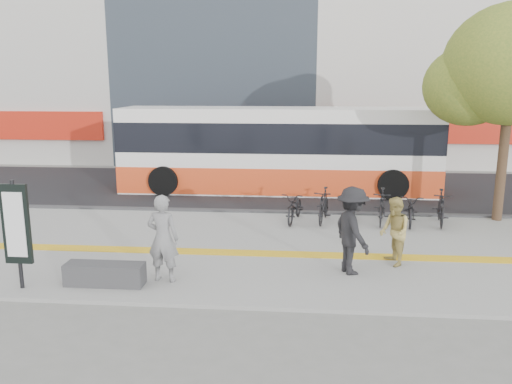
# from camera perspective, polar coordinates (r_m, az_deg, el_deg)

# --- Properties ---
(ground) EXTENTS (120.00, 120.00, 0.00)m
(ground) POSITION_cam_1_polar(r_m,az_deg,el_deg) (11.55, -1.86, -8.76)
(ground) COLOR slate
(ground) RESTS_ON ground
(sidewalk) EXTENTS (40.00, 7.00, 0.08)m
(sidewalk) POSITION_cam_1_polar(r_m,az_deg,el_deg) (12.94, -1.08, -6.24)
(sidewalk) COLOR slate
(sidewalk) RESTS_ON ground
(tactile_strip) EXTENTS (40.00, 0.45, 0.01)m
(tactile_strip) POSITION_cam_1_polar(r_m,az_deg,el_deg) (12.45, -1.32, -6.77)
(tactile_strip) COLOR gold
(tactile_strip) RESTS_ON sidewalk
(street) EXTENTS (40.00, 8.00, 0.06)m
(street) POSITION_cam_1_polar(r_m,az_deg,el_deg) (20.17, 1.15, 0.43)
(street) COLOR black
(street) RESTS_ON ground
(curb) EXTENTS (40.00, 0.25, 0.14)m
(curb) POSITION_cam_1_polar(r_m,az_deg,el_deg) (16.28, 0.21, -2.28)
(curb) COLOR #353537
(curb) RESTS_ON ground
(bench) EXTENTS (1.60, 0.45, 0.45)m
(bench) POSITION_cam_1_polar(r_m,az_deg,el_deg) (10.96, -16.43, -8.74)
(bench) COLOR #353537
(bench) RESTS_ON sidewalk
(signboard) EXTENTS (0.55, 0.10, 2.20)m
(signboard) POSITION_cam_1_polar(r_m,az_deg,el_deg) (11.07, -25.09, -3.42)
(signboard) COLOR black
(signboard) RESTS_ON sidewalk
(street_tree) EXTENTS (4.40, 3.80, 6.31)m
(street_tree) POSITION_cam_1_polar(r_m,az_deg,el_deg) (16.61, 26.32, 12.27)
(street_tree) COLOR #3D261C
(street_tree) RESTS_ON sidewalk
(bus) EXTENTS (11.73, 2.78, 3.12)m
(bus) POSITION_cam_1_polar(r_m,az_deg,el_deg) (19.40, 2.44, 4.44)
(bus) COLOR white
(bus) RESTS_ON street
(bicycle_row) EXTENTS (5.03, 1.80, 1.00)m
(bicycle_row) POSITION_cam_1_polar(r_m,az_deg,el_deg) (15.26, 12.10, -1.66)
(bicycle_row) COLOR black
(bicycle_row) RESTS_ON sidewalk
(seated_woman) EXTENTS (0.72, 0.52, 1.83)m
(seated_woman) POSITION_cam_1_polar(r_m,az_deg,el_deg) (10.68, -10.29, -5.08)
(seated_woman) COLOR black
(seated_woman) RESTS_ON sidewalk
(pedestrian_tan) EXTENTS (0.72, 0.85, 1.54)m
(pedestrian_tan) POSITION_cam_1_polar(r_m,az_deg,el_deg) (11.88, 15.11, -4.26)
(pedestrian_tan) COLOR tan
(pedestrian_tan) RESTS_ON sidewalk
(pedestrian_dark) EXTENTS (1.11, 1.39, 1.89)m
(pedestrian_dark) POSITION_cam_1_polar(r_m,az_deg,el_deg) (11.12, 10.64, -4.23)
(pedestrian_dark) COLOR black
(pedestrian_dark) RESTS_ON sidewalk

